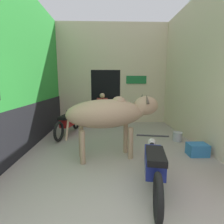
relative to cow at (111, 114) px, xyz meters
name	(u,v)px	position (x,y,z in m)	size (l,w,h in m)	color
wall_left_shopfront	(23,72)	(-2.15, 0.69, 0.93)	(0.25, 5.56, 4.00)	green
wall_back_with_doorway	(110,83)	(0.03, 3.73, 0.66)	(4.39, 0.93, 4.00)	beige
wall_right_with_door	(207,70)	(2.41, 0.65, 0.97)	(0.22, 5.56, 4.00)	beige
cow	(111,114)	(0.00, 0.00, 0.00)	(2.14, 0.99, 1.43)	tan
motorcycle_near	(154,164)	(0.64, -1.21, -0.59)	(0.60, 1.92, 0.73)	black
motorcycle_far	(68,122)	(-1.34, 1.79, -0.60)	(0.62, 1.92, 0.71)	black
shopkeeper_seated	(102,109)	(-0.27, 2.96, -0.34)	(0.42, 0.33, 1.27)	#282833
plastic_stool	(96,118)	(-0.55, 3.15, -0.76)	(0.31, 0.31, 0.46)	#DB6093
crate	(197,150)	(2.00, 0.03, -0.86)	(0.44, 0.32, 0.28)	teal
bucket	(177,137)	(1.94, 1.04, -0.87)	(0.26, 0.26, 0.26)	#A8A8B2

